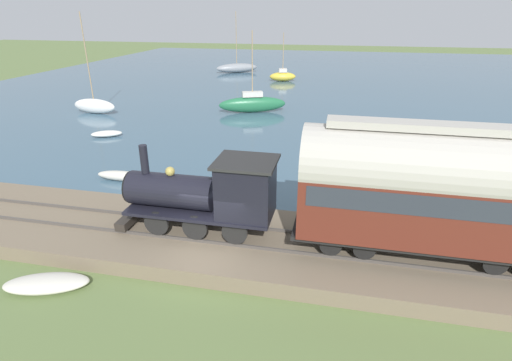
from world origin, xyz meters
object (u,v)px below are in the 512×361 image
object	(u,v)px
sailboat_gray	(237,68)
sailboat_white	(94,106)
steam_locomotive	(209,192)
rowboat_far_out	(340,159)
beached_dinghy	(46,283)
sailboat_yellow	(283,76)
rowboat_mid_harbor	(107,134)
rowboat_off_pier	(428,168)
sailboat_green	(252,104)
rowboat_near_shore	(122,176)
passenger_coach	(436,188)

from	to	relation	value
sailboat_gray	sailboat_white	bearing A→B (deg)	136.82
steam_locomotive	sailboat_white	bearing A→B (deg)	42.25
rowboat_far_out	beached_dinghy	world-z (taller)	rowboat_far_out
sailboat_yellow	rowboat_mid_harbor	size ratio (longest dim) A/B	2.53
sailboat_gray	rowboat_off_pier	distance (m)	41.60
sailboat_yellow	rowboat_far_out	world-z (taller)	sailboat_yellow
sailboat_green	rowboat_off_pier	bearing A→B (deg)	-153.97
sailboat_gray	rowboat_near_shore	distance (m)	40.98
steam_locomotive	beached_dinghy	distance (m)	6.26
sailboat_white	rowboat_far_out	xyz separation A→B (m)	(-8.31, -21.90, -0.46)
rowboat_far_out	rowboat_off_pier	world-z (taller)	rowboat_off_pier
sailboat_green	beached_dinghy	size ratio (longest dim) A/B	2.34
rowboat_far_out	rowboat_near_shore	size ratio (longest dim) A/B	0.79
rowboat_mid_harbor	sailboat_green	bearing A→B (deg)	-67.86
sailboat_green	rowboat_mid_harbor	distance (m)	13.16
sailboat_white	sailboat_gray	bearing A→B (deg)	-7.26
sailboat_yellow	rowboat_off_pier	xyz separation A→B (m)	(-29.92, -12.99, -0.38)
passenger_coach	rowboat_near_shore	size ratio (longest dim) A/B	3.14
rowboat_far_out	beached_dinghy	bearing A→B (deg)	99.90
sailboat_gray	rowboat_off_pier	bearing A→B (deg)	179.45
sailboat_yellow	rowboat_mid_harbor	xyz separation A→B (m)	(-27.40, 8.93, -0.42)
passenger_coach	sailboat_yellow	distance (m)	41.55
rowboat_mid_harbor	beached_dinghy	size ratio (longest dim) A/B	0.79
sailboat_gray	rowboat_far_out	world-z (taller)	sailboat_gray
steam_locomotive	passenger_coach	xyz separation A→B (m)	(0.00, -7.81, 0.92)
sailboat_gray	sailboat_yellow	distance (m)	9.91
sailboat_yellow	sailboat_white	world-z (taller)	sailboat_white
sailboat_gray	rowboat_near_shore	xyz separation A→B (m)	(-40.76, -4.21, -0.42)
sailboat_gray	rowboat_off_pier	xyz separation A→B (m)	(-36.03, -20.79, -0.42)
beached_dinghy	rowboat_near_shore	bearing A→B (deg)	14.13
sailboat_gray	sailboat_yellow	bearing A→B (deg)	-158.62
steam_locomotive	rowboat_mid_harbor	world-z (taller)	steam_locomotive
rowboat_off_pier	sailboat_green	bearing A→B (deg)	-3.92
rowboat_far_out	rowboat_off_pier	xyz separation A→B (m)	(-0.54, -4.99, 0.02)
sailboat_yellow	sailboat_white	bearing A→B (deg)	133.02
rowboat_mid_harbor	rowboat_off_pier	size ratio (longest dim) A/B	1.12
passenger_coach	sailboat_white	xyz separation A→B (m)	(18.89, 24.97, -2.60)
sailboat_yellow	sailboat_gray	bearing A→B (deg)	38.35
rowboat_off_pier	beached_dinghy	world-z (taller)	rowboat_off_pier
rowboat_mid_harbor	beached_dinghy	distance (m)	17.92
steam_locomotive	sailboat_white	world-z (taller)	sailboat_white
rowboat_far_out	rowboat_near_shore	world-z (taller)	rowboat_near_shore
sailboat_green	rowboat_far_out	size ratio (longest dim) A/B	3.06
steam_locomotive	rowboat_far_out	xyz separation A→B (m)	(10.59, -4.73, -2.13)
rowboat_near_shore	sailboat_green	bearing A→B (deg)	-12.48
sailboat_yellow	rowboat_off_pier	distance (m)	32.62
sailboat_gray	rowboat_near_shore	world-z (taller)	sailboat_gray
sailboat_green	sailboat_white	distance (m)	14.23
passenger_coach	rowboat_far_out	size ratio (longest dim) A/B	3.98
sailboat_green	sailboat_white	world-z (taller)	sailboat_white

